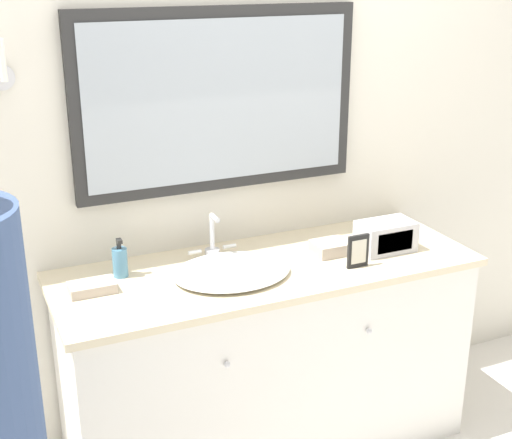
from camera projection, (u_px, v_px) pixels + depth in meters
The scene contains 9 objects.
wall_back at pixel (234, 140), 2.95m from camera, with size 8.00×0.18×2.55m.
vanity_counter at pixel (267, 358), 2.96m from camera, with size 1.69×0.62×0.85m.
sink_basin at pixel (231, 270), 2.72m from camera, with size 0.46×0.42×0.19m.
soap_bottle at pixel (120, 261), 2.70m from camera, with size 0.06×0.06×0.16m.
appliance_box at pixel (386, 236), 2.94m from camera, with size 0.23×0.14×0.12m.
picture_frame at pixel (358, 251), 2.77m from camera, with size 0.09×0.01×0.13m.
hand_towel_near_sink at pixel (330, 248), 2.92m from camera, with size 0.14×0.12×0.05m.
hand_towel_far_corner at pixel (92, 287), 2.58m from camera, with size 0.17×0.10×0.04m.
metal_tray at pixel (375, 230), 3.16m from camera, with size 0.15×0.11×0.01m.
Camera 1 is at (-1.10, -2.01, 1.98)m, focal length 50.00 mm.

